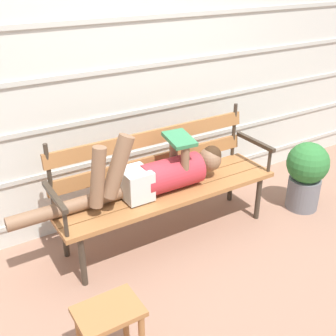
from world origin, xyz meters
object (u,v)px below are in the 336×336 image
at_px(reclining_person, 155,175).
at_px(footstool, 109,323).
at_px(potted_plant, 306,173).
at_px(park_bench, 163,179).

height_order(reclining_person, footstool, reclining_person).
bearing_deg(reclining_person, potted_plant, -10.72).
relative_size(footstool, potted_plant, 0.62).
bearing_deg(park_bench, footstool, -133.99).
height_order(park_bench, reclining_person, reclining_person).
xyz_separation_m(footstool, potted_plant, (2.15, 0.59, 0.05)).
relative_size(park_bench, footstool, 4.59).
relative_size(park_bench, potted_plant, 2.86).
relative_size(reclining_person, potted_plant, 2.67).
bearing_deg(footstool, park_bench, 46.01).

